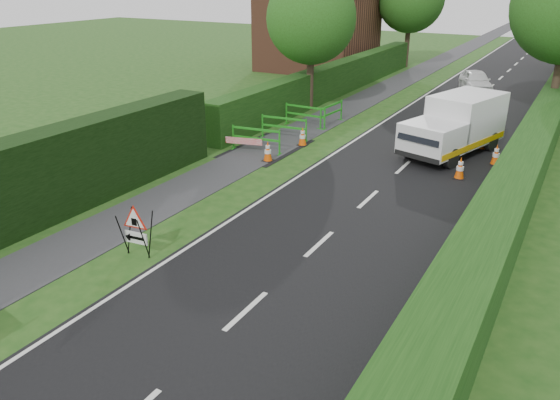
% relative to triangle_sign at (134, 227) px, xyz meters
% --- Properties ---
extents(ground, '(120.00, 120.00, 0.00)m').
position_rel_triangle_sign_xyz_m(ground, '(1.18, -1.68, -0.80)').
color(ground, '#1C4614').
rests_on(ground, ground).
extents(road_surface, '(6.00, 90.00, 0.02)m').
position_rel_triangle_sign_xyz_m(road_surface, '(3.68, 33.32, -0.80)').
color(road_surface, black).
rests_on(road_surface, ground).
extents(footpath, '(2.00, 90.00, 0.02)m').
position_rel_triangle_sign_xyz_m(footpath, '(-1.82, 33.32, -0.80)').
color(footpath, '#2D2D30').
rests_on(footpath, ground).
extents(hedge_west_far, '(1.00, 24.00, 1.80)m').
position_rel_triangle_sign_xyz_m(hedge_west_far, '(-3.82, 20.32, -0.80)').
color(hedge_west_far, '#14380F').
rests_on(hedge_west_far, ground).
extents(hedge_east, '(1.20, 50.00, 1.50)m').
position_rel_triangle_sign_xyz_m(hedge_east, '(7.68, 14.32, -0.80)').
color(hedge_east, '#14380F').
rests_on(hedge_east, ground).
extents(house_west, '(7.50, 7.40, 7.88)m').
position_rel_triangle_sign_xyz_m(house_west, '(-8.82, 28.32, 2.09)').
color(house_west, brown).
rests_on(house_west, ground).
extents(tree_nw, '(4.40, 4.40, 6.70)m').
position_rel_triangle_sign_xyz_m(tree_nw, '(-3.42, 16.32, 3.68)').
color(tree_nw, '#2D2116').
rests_on(tree_nw, ground).
extents(triangle_sign, '(0.88, 0.88, 1.16)m').
position_rel_triangle_sign_xyz_m(triangle_sign, '(0.00, 0.00, 0.00)').
color(triangle_sign, black).
rests_on(triangle_sign, ground).
extents(works_van, '(3.18, 5.22, 2.23)m').
position_rel_triangle_sign_xyz_m(works_van, '(4.85, 12.42, 0.38)').
color(works_van, silver).
rests_on(works_van, ground).
extents(traffic_cone_0, '(0.38, 0.38, 0.79)m').
position_rel_triangle_sign_xyz_m(traffic_cone_0, '(5.71, 9.64, -0.41)').
color(traffic_cone_0, black).
rests_on(traffic_cone_0, ground).
extents(traffic_cone_1, '(0.38, 0.38, 0.79)m').
position_rel_triangle_sign_xyz_m(traffic_cone_1, '(6.52, 11.80, -0.41)').
color(traffic_cone_1, black).
rests_on(traffic_cone_1, ground).
extents(traffic_cone_2, '(0.38, 0.38, 0.79)m').
position_rel_triangle_sign_xyz_m(traffic_cone_2, '(5.72, 13.59, -0.41)').
color(traffic_cone_2, black).
rests_on(traffic_cone_2, ground).
extents(traffic_cone_3, '(0.38, 0.38, 0.79)m').
position_rel_triangle_sign_xyz_m(traffic_cone_3, '(-0.97, 8.01, -0.41)').
color(traffic_cone_3, black).
rests_on(traffic_cone_3, ground).
extents(traffic_cone_4, '(0.38, 0.38, 0.79)m').
position_rel_triangle_sign_xyz_m(traffic_cone_4, '(-0.77, 10.45, -0.41)').
color(traffic_cone_4, black).
rests_on(traffic_cone_4, ground).
extents(ped_barrier_0, '(2.09, 0.60, 1.00)m').
position_rel_triangle_sign_xyz_m(ped_barrier_0, '(-1.96, 8.77, -0.17)').
color(ped_barrier_0, '#1D8C19').
rests_on(ped_barrier_0, ground).
extents(ped_barrier_1, '(2.09, 0.56, 1.00)m').
position_rel_triangle_sign_xyz_m(ped_barrier_1, '(-1.86, 10.84, -0.17)').
color(ped_barrier_1, '#1D8C19').
rests_on(ped_barrier_1, ground).
extents(ped_barrier_2, '(2.07, 0.42, 1.00)m').
position_rel_triangle_sign_xyz_m(ped_barrier_2, '(-2.04, 13.14, -0.17)').
color(ped_barrier_2, '#1D8C19').
rests_on(ped_barrier_2, ground).
extents(ped_barrier_3, '(0.49, 2.08, 1.00)m').
position_rel_triangle_sign_xyz_m(ped_barrier_3, '(-1.14, 14.04, -0.17)').
color(ped_barrier_3, '#1D8C19').
rests_on(ped_barrier_3, ground).
extents(redwhite_plank, '(1.46, 0.42, 0.25)m').
position_rel_triangle_sign_xyz_m(redwhite_plank, '(-2.38, 8.52, -0.80)').
color(redwhite_plank, red).
rests_on(redwhite_plank, ground).
extents(hatchback_car, '(2.78, 3.94, 1.25)m').
position_rel_triangle_sign_xyz_m(hatchback_car, '(3.06, 25.33, -0.18)').
color(hatchback_car, silver).
rests_on(hatchback_car, ground).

